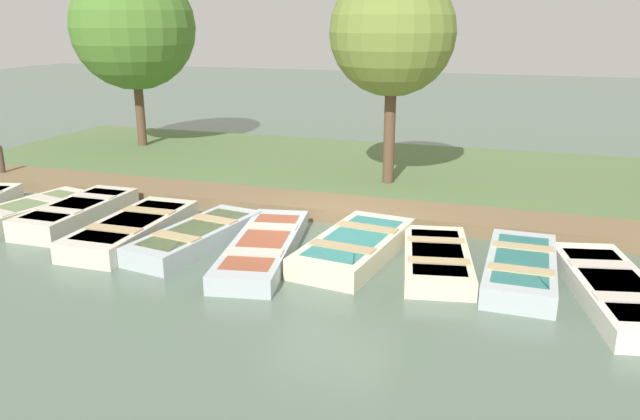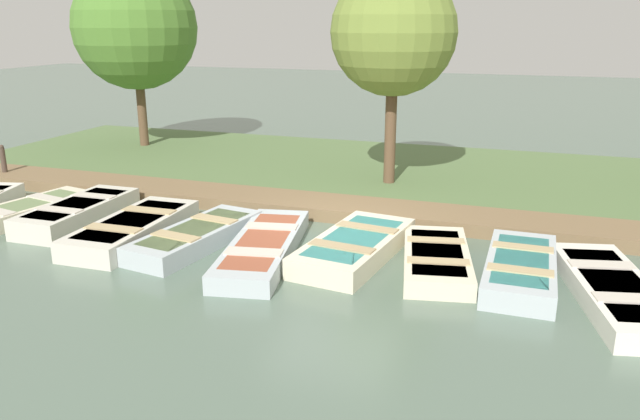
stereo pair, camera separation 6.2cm
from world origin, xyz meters
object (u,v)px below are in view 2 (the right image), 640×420
at_px(rowboat_2, 78,212).
at_px(park_tree_left, 394,33).
at_px(rowboat_4, 196,236).
at_px(rowboat_8, 521,268).
at_px(rowboat_3, 133,228).
at_px(rowboat_1, 23,212).
at_px(rowboat_5, 263,247).
at_px(rowboat_9, 614,291).
at_px(park_tree_far_left, 135,28).
at_px(mooring_post_near, 4,164).
at_px(rowboat_6, 355,246).
at_px(rowboat_7, 436,259).

xyz_separation_m(rowboat_2, park_tree_left, (-4.75, 5.41, 3.48)).
height_order(rowboat_4, rowboat_8, rowboat_8).
xyz_separation_m(rowboat_3, park_tree_left, (-5.23, 3.76, 3.49)).
bearing_deg(rowboat_1, rowboat_8, 101.67).
xyz_separation_m(rowboat_5, rowboat_9, (0.04, 5.63, 0.00)).
bearing_deg(rowboat_9, park_tree_far_left, -132.58).
bearing_deg(rowboat_4, rowboat_3, -79.03).
distance_m(rowboat_5, mooring_post_near, 8.76).
bearing_deg(mooring_post_near, rowboat_6, 77.57).
distance_m(rowboat_1, rowboat_4, 4.19).
relative_size(rowboat_3, rowboat_5, 0.84).
bearing_deg(rowboat_9, rowboat_8, -120.06).
distance_m(rowboat_1, park_tree_left, 8.99).
xyz_separation_m(rowboat_3, park_tree_far_left, (-7.42, -4.73, 3.56)).
bearing_deg(rowboat_3, rowboat_8, 91.40).
relative_size(rowboat_4, park_tree_far_left, 0.54).
xyz_separation_m(rowboat_5, rowboat_6, (-0.47, 1.53, 0.03)).
xyz_separation_m(rowboat_1, rowboat_6, (-0.18, 7.09, 0.02)).
bearing_deg(park_tree_left, rowboat_6, 5.75).
distance_m(rowboat_8, park_tree_far_left, 14.17).
relative_size(rowboat_2, rowboat_4, 0.93).
bearing_deg(rowboat_6, mooring_post_near, -94.75).
relative_size(rowboat_3, rowboat_4, 1.02).
height_order(rowboat_2, rowboat_9, rowboat_2).
relative_size(rowboat_3, rowboat_9, 0.91).
relative_size(rowboat_3, rowboat_8, 1.12).
height_order(rowboat_6, rowboat_8, rowboat_6).
distance_m(rowboat_4, mooring_post_near, 7.43).
bearing_deg(rowboat_4, mooring_post_near, -101.31).
bearing_deg(rowboat_1, rowboat_3, 96.09).
relative_size(rowboat_7, park_tree_far_left, 0.49).
relative_size(rowboat_6, park_tree_far_left, 0.55).
bearing_deg(rowboat_2, rowboat_1, -79.96).
distance_m(rowboat_6, rowboat_9, 4.13).
xyz_separation_m(rowboat_3, rowboat_4, (-0.05, 1.33, -0.02)).
distance_m(rowboat_5, park_tree_left, 6.42).
height_order(rowboat_5, rowboat_9, rowboat_9).
height_order(rowboat_4, park_tree_far_left, park_tree_far_left).
distance_m(rowboat_1, rowboat_2, 1.23).
distance_m(rowboat_2, rowboat_6, 5.89).
xyz_separation_m(rowboat_2, rowboat_5, (0.52, 4.35, -0.05)).
bearing_deg(rowboat_7, rowboat_1, -100.16).
bearing_deg(rowboat_5, rowboat_6, 96.45).
height_order(rowboat_1, park_tree_far_left, park_tree_far_left).
height_order(rowboat_5, rowboat_7, rowboat_5).
relative_size(rowboat_2, rowboat_8, 1.02).
bearing_deg(rowboat_5, rowboat_1, -103.50).
relative_size(rowboat_3, rowboat_6, 1.01).
relative_size(rowboat_8, park_tree_far_left, 0.49).
bearing_deg(rowboat_4, rowboat_7, 103.25).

